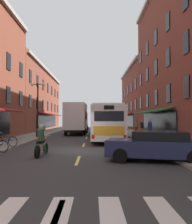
{
  "coord_description": "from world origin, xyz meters",
  "views": [
    {
      "loc": [
        0.73,
        -14.41,
        1.94
      ],
      "look_at": [
        0.94,
        6.03,
        2.54
      ],
      "focal_mm": 37.29,
      "sensor_mm": 36.0,
      "label": 1
    }
  ],
  "objects_px": {
    "transit_bus": "(107,122)",
    "pedestrian_mid": "(136,126)",
    "sedan_mid": "(156,146)",
    "box_truck": "(77,119)",
    "street_lamp_twin": "(38,107)",
    "pedestrian_far": "(150,129)",
    "motorcycle_rider": "(42,142)",
    "pedestrian_near": "(142,128)",
    "bicycle_near": "(5,141)",
    "sedan_near": "(82,126)"
  },
  "relations": [
    {
      "from": "transit_bus",
      "to": "pedestrian_mid",
      "type": "height_order",
      "value": "transit_bus"
    },
    {
      "from": "sedan_mid",
      "to": "pedestrian_mid",
      "type": "xyz_separation_m",
      "value": [
        2.02,
        15.97,
        0.37
      ]
    },
    {
      "from": "transit_bus",
      "to": "box_truck",
      "type": "distance_m",
      "value": 7.8
    },
    {
      "from": "pedestrian_mid",
      "to": "street_lamp_twin",
      "type": "relative_size",
      "value": 0.33
    },
    {
      "from": "pedestrian_far",
      "to": "street_lamp_twin",
      "type": "height_order",
      "value": "street_lamp_twin"
    },
    {
      "from": "motorcycle_rider",
      "to": "pedestrian_far",
      "type": "xyz_separation_m",
      "value": [
        7.48,
        7.48,
        0.34
      ]
    },
    {
      "from": "box_truck",
      "to": "sedan_mid",
      "type": "xyz_separation_m",
      "value": [
        5.0,
        -18.49,
        -1.25
      ]
    },
    {
      "from": "pedestrian_near",
      "to": "sedan_mid",
      "type": "bearing_deg",
      "value": -101.13
    },
    {
      "from": "pedestrian_mid",
      "to": "pedestrian_far",
      "type": "relative_size",
      "value": 1.02
    },
    {
      "from": "pedestrian_mid",
      "to": "pedestrian_near",
      "type": "bearing_deg",
      "value": -128.51
    },
    {
      "from": "sedan_mid",
      "to": "street_lamp_twin",
      "type": "relative_size",
      "value": 0.88
    },
    {
      "from": "sedan_mid",
      "to": "pedestrian_mid",
      "type": "height_order",
      "value": "pedestrian_mid"
    },
    {
      "from": "bicycle_near",
      "to": "pedestrian_mid",
      "type": "xyz_separation_m",
      "value": [
        10.64,
        11.48,
        0.58
      ]
    },
    {
      "from": "sedan_mid",
      "to": "pedestrian_far",
      "type": "distance_m",
      "value": 9.15
    },
    {
      "from": "transit_bus",
      "to": "motorcycle_rider",
      "type": "distance_m",
      "value": 10.78
    },
    {
      "from": "sedan_mid",
      "to": "pedestrian_mid",
      "type": "relative_size",
      "value": 2.63
    },
    {
      "from": "transit_bus",
      "to": "pedestrian_mid",
      "type": "xyz_separation_m",
      "value": [
        3.67,
        4.52,
        -0.55
      ]
    },
    {
      "from": "box_truck",
      "to": "transit_bus",
      "type": "bearing_deg",
      "value": -64.56
    },
    {
      "from": "transit_bus",
      "to": "street_lamp_twin",
      "type": "xyz_separation_m",
      "value": [
        -6.83,
        1.06,
        1.51
      ]
    },
    {
      "from": "pedestrian_near",
      "to": "pedestrian_far",
      "type": "distance_m",
      "value": 5.14
    },
    {
      "from": "transit_bus",
      "to": "street_lamp_twin",
      "type": "height_order",
      "value": "street_lamp_twin"
    },
    {
      "from": "sedan_mid",
      "to": "street_lamp_twin",
      "type": "bearing_deg",
      "value": 124.12
    },
    {
      "from": "pedestrian_near",
      "to": "pedestrian_far",
      "type": "xyz_separation_m",
      "value": [
        -0.39,
        -5.13,
        0.04
      ]
    },
    {
      "from": "motorcycle_rider",
      "to": "pedestrian_far",
      "type": "height_order",
      "value": "pedestrian_far"
    },
    {
      "from": "street_lamp_twin",
      "to": "sedan_near",
      "type": "bearing_deg",
      "value": 76.62
    },
    {
      "from": "sedan_near",
      "to": "sedan_mid",
      "type": "height_order",
      "value": "sedan_near"
    },
    {
      "from": "sedan_near",
      "to": "pedestrian_mid",
      "type": "xyz_separation_m",
      "value": [
        6.87,
        -11.81,
        0.38
      ]
    },
    {
      "from": "bicycle_near",
      "to": "pedestrian_near",
      "type": "bearing_deg",
      "value": 41.39
    },
    {
      "from": "pedestrian_near",
      "to": "pedestrian_mid",
      "type": "distance_m",
      "value": 1.91
    },
    {
      "from": "pedestrian_far",
      "to": "street_lamp_twin",
      "type": "distance_m",
      "value": 11.15
    },
    {
      "from": "sedan_near",
      "to": "pedestrian_near",
      "type": "xyz_separation_m",
      "value": [
        7.12,
        -13.7,
        0.31
      ]
    },
    {
      "from": "sedan_near",
      "to": "box_truck",
      "type": "bearing_deg",
      "value": -90.94
    },
    {
      "from": "sedan_near",
      "to": "bicycle_near",
      "type": "xyz_separation_m",
      "value": [
        -3.77,
        -23.3,
        -0.2
      ]
    },
    {
      "from": "pedestrian_mid",
      "to": "motorcycle_rider",
      "type": "bearing_deg",
      "value": -163.76
    },
    {
      "from": "sedan_near",
      "to": "street_lamp_twin",
      "type": "bearing_deg",
      "value": -103.38
    },
    {
      "from": "box_truck",
      "to": "motorcycle_rider",
      "type": "xyz_separation_m",
      "value": [
        -0.6,
        -17.02,
        -1.25
      ]
    },
    {
      "from": "transit_bus",
      "to": "bicycle_near",
      "type": "relative_size",
      "value": 7.24
    },
    {
      "from": "box_truck",
      "to": "pedestrian_mid",
      "type": "distance_m",
      "value": 7.51
    },
    {
      "from": "pedestrian_near",
      "to": "street_lamp_twin",
      "type": "distance_m",
      "value": 11.07
    },
    {
      "from": "sedan_mid",
      "to": "motorcycle_rider",
      "type": "distance_m",
      "value": 5.79
    },
    {
      "from": "transit_bus",
      "to": "sedan_near",
      "type": "bearing_deg",
      "value": 101.07
    },
    {
      "from": "bicycle_near",
      "to": "pedestrian_far",
      "type": "height_order",
      "value": "pedestrian_far"
    },
    {
      "from": "box_truck",
      "to": "motorcycle_rider",
      "type": "bearing_deg",
      "value": -92.03
    },
    {
      "from": "box_truck",
      "to": "pedestrian_far",
      "type": "relative_size",
      "value": 4.6
    },
    {
      "from": "pedestrian_near",
      "to": "street_lamp_twin",
      "type": "xyz_separation_m",
      "value": [
        -10.75,
        -1.57,
        2.13
      ]
    },
    {
      "from": "pedestrian_mid",
      "to": "street_lamp_twin",
      "type": "distance_m",
      "value": 11.25
    },
    {
      "from": "box_truck",
      "to": "pedestrian_far",
      "type": "xyz_separation_m",
      "value": [
        6.88,
        -9.54,
        -0.9
      ]
    },
    {
      "from": "sedan_mid",
      "to": "pedestrian_near",
      "type": "bearing_deg",
      "value": 80.83
    },
    {
      "from": "sedan_near",
      "to": "motorcycle_rider",
      "type": "height_order",
      "value": "motorcycle_rider"
    },
    {
      "from": "pedestrian_mid",
      "to": "pedestrian_far",
      "type": "height_order",
      "value": "pedestrian_mid"
    }
  ]
}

